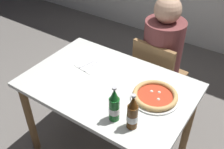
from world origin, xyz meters
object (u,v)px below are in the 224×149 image
(pizza_margherita_near, at_px, (155,96))
(napkin_with_cutlery, at_px, (90,65))
(beer_bottle_left, at_px, (114,106))
(dining_table_main, at_px, (108,96))
(diner_seated, at_px, (160,64))
(beer_bottle_center, at_px, (132,114))
(chair_behind_table, at_px, (156,76))

(pizza_margherita_near, height_order, napkin_with_cutlery, pizza_margherita_near)
(beer_bottle_left, bearing_deg, dining_table_main, 131.18)
(diner_seated, relative_size, napkin_with_cutlery, 5.87)
(beer_bottle_left, bearing_deg, diner_seated, 96.94)
(diner_seated, height_order, pizza_margherita_near, diner_seated)
(pizza_margherita_near, distance_m, napkin_with_cutlery, 0.59)
(pizza_margherita_near, relative_size, beer_bottle_center, 1.32)
(dining_table_main, distance_m, napkin_with_cutlery, 0.29)
(dining_table_main, height_order, diner_seated, diner_seated)
(chair_behind_table, relative_size, pizza_margherita_near, 2.60)
(chair_behind_table, bearing_deg, beer_bottle_left, 100.36)
(chair_behind_table, xyz_separation_m, diner_seated, (0.00, 0.05, 0.10))
(diner_seated, distance_m, beer_bottle_center, 0.98)
(beer_bottle_center, xyz_separation_m, napkin_with_cutlery, (-0.59, 0.36, -0.10))
(chair_behind_table, height_order, beer_bottle_center, beer_bottle_center)
(dining_table_main, distance_m, diner_seated, 0.67)
(dining_table_main, relative_size, beer_bottle_left, 4.86)
(dining_table_main, relative_size, beer_bottle_center, 4.86)
(diner_seated, bearing_deg, chair_behind_table, -93.91)
(pizza_margherita_near, xyz_separation_m, napkin_with_cutlery, (-0.59, 0.06, -0.02))
(beer_bottle_center, height_order, napkin_with_cutlery, beer_bottle_center)
(pizza_margherita_near, bearing_deg, dining_table_main, -171.83)
(beer_bottle_left, bearing_deg, pizza_margherita_near, 68.16)
(beer_bottle_center, bearing_deg, beer_bottle_left, -176.89)
(diner_seated, relative_size, pizza_margherita_near, 3.70)
(dining_table_main, distance_m, pizza_margherita_near, 0.37)
(chair_behind_table, distance_m, napkin_with_cutlery, 0.67)
(dining_table_main, height_order, pizza_margherita_near, pizza_margherita_near)
(beer_bottle_left, height_order, beer_bottle_center, same)
(diner_seated, height_order, beer_bottle_center, diner_seated)
(chair_behind_table, height_order, pizza_margherita_near, chair_behind_table)
(pizza_margherita_near, bearing_deg, diner_seated, 110.94)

